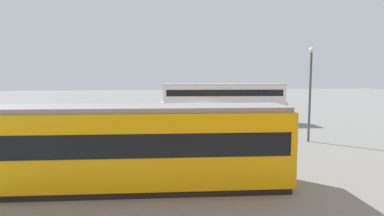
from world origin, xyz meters
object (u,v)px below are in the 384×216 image
at_px(pedestrian_crossing, 226,133).
at_px(street_lamp, 310,87).
at_px(double_decker_bus, 223,103).
at_px(pedestrian_near_railing, 149,130).
at_px(info_sign, 99,118).
at_px(tram_yellow, 127,146).

height_order(pedestrian_crossing, street_lamp, street_lamp).
xyz_separation_m(double_decker_bus, pedestrian_crossing, (2.80, 10.78, -0.95)).
xyz_separation_m(pedestrian_near_railing, info_sign, (3.28, -1.15, 0.69)).
bearing_deg(info_sign, pedestrian_near_railing, 160.72).
distance_m(tram_yellow, pedestrian_near_railing, 8.34).
bearing_deg(street_lamp, tram_yellow, 30.70).
xyz_separation_m(double_decker_bus, tram_yellow, (8.67, 16.70, -0.21)).
xyz_separation_m(tram_yellow, pedestrian_near_railing, (-1.18, -8.22, -0.76)).
bearing_deg(info_sign, double_decker_bus, -145.75).
distance_m(pedestrian_crossing, info_sign, 8.71).
bearing_deg(pedestrian_crossing, pedestrian_near_railing, -26.16).
height_order(tram_yellow, street_lamp, street_lamp).
relative_size(double_decker_bus, pedestrian_near_railing, 7.03).
bearing_deg(street_lamp, info_sign, -8.59).
relative_size(pedestrian_near_railing, pedestrian_crossing, 0.99).
distance_m(double_decker_bus, tram_yellow, 18.82).
height_order(double_decker_bus, pedestrian_crossing, double_decker_bus).
height_order(pedestrian_crossing, info_sign, info_sign).
bearing_deg(street_lamp, pedestrian_crossing, 11.65).
height_order(pedestrian_near_railing, pedestrian_crossing, pedestrian_crossing).
bearing_deg(tram_yellow, pedestrian_near_railing, -98.16).
height_order(double_decker_bus, street_lamp, street_lamp).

